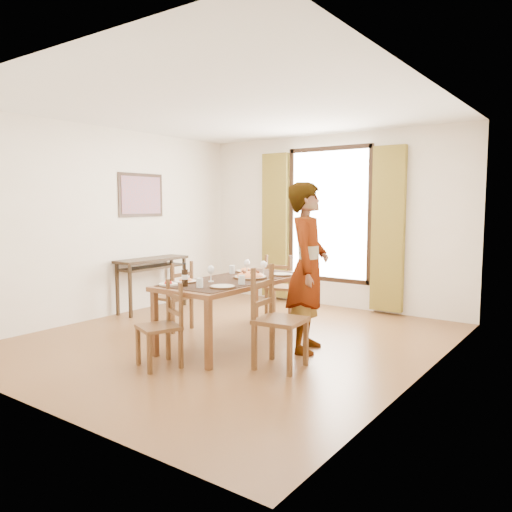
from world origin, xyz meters
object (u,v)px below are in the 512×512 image
Objects in this scene: console_table at (152,266)px; pasta_platter at (250,274)px; dining_table at (236,284)px; man at (308,268)px.

pasta_platter is (2.27, -0.55, 0.12)m from console_table.
pasta_platter is at bearing 46.88° from dining_table.
console_table is 3.00× the size of pasta_platter.
man is at bearing 7.41° from pasta_platter.
console_table is at bearing 166.25° from pasta_platter.
man reaches higher than dining_table.
dining_table is at bearing -133.12° from pasta_platter.
dining_table is 4.88× the size of pasta_platter.
man is 4.63× the size of pasta_platter.
console_table is 2.34m from pasta_platter.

